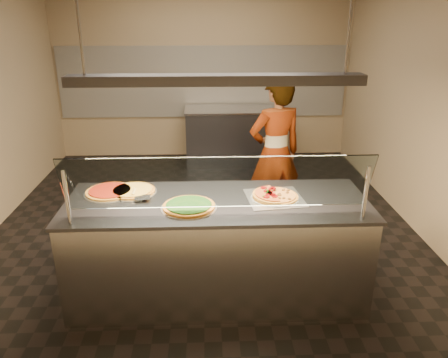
{
  "coord_description": "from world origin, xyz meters",
  "views": [
    {
      "loc": [
        0.04,
        -4.58,
        2.45
      ],
      "look_at": [
        0.19,
        -0.9,
        1.02
      ],
      "focal_mm": 35.0,
      "sensor_mm": 36.0,
      "label": 1
    }
  ],
  "objects_px": {
    "pizza_cheese": "(133,190)",
    "worker": "(275,154)",
    "perforated_tray": "(275,197)",
    "pizza_spinach": "(189,206)",
    "heat_lamp_housing": "(216,80)",
    "serving_counter": "(217,248)",
    "sneeze_guard": "(218,184)",
    "half_pizza_sausage": "(286,195)",
    "pizza_tomato": "(110,191)",
    "half_pizza_pepperoni": "(264,195)",
    "prep_table": "(233,136)",
    "pizza_spatula": "(137,194)"
  },
  "relations": [
    {
      "from": "pizza_cheese",
      "to": "worker",
      "type": "height_order",
      "value": "worker"
    },
    {
      "from": "perforated_tray",
      "to": "pizza_spinach",
      "type": "bearing_deg",
      "value": -167.16
    },
    {
      "from": "pizza_cheese",
      "to": "heat_lamp_housing",
      "type": "relative_size",
      "value": 0.19
    },
    {
      "from": "serving_counter",
      "to": "heat_lamp_housing",
      "type": "xyz_separation_m",
      "value": [
        0.0,
        -0.0,
        1.48
      ]
    },
    {
      "from": "sneeze_guard",
      "to": "pizza_cheese",
      "type": "relative_size",
      "value": 5.5
    },
    {
      "from": "pizza_cheese",
      "to": "perforated_tray",
      "type": "bearing_deg",
      "value": -8.65
    },
    {
      "from": "half_pizza_sausage",
      "to": "pizza_cheese",
      "type": "xyz_separation_m",
      "value": [
        -1.35,
        0.19,
        -0.01
      ]
    },
    {
      "from": "pizza_tomato",
      "to": "half_pizza_pepperoni",
      "type": "bearing_deg",
      "value": -7.73
    },
    {
      "from": "serving_counter",
      "to": "half_pizza_sausage",
      "type": "xyz_separation_m",
      "value": [
        0.6,
        0.03,
        0.49
      ]
    },
    {
      "from": "sneeze_guard",
      "to": "pizza_spinach",
      "type": "xyz_separation_m",
      "value": [
        -0.24,
        0.21,
        -0.28
      ]
    },
    {
      "from": "pizza_tomato",
      "to": "prep_table",
      "type": "distance_m",
      "value": 3.77
    },
    {
      "from": "pizza_tomato",
      "to": "worker",
      "type": "distance_m",
      "value": 2.03
    },
    {
      "from": "sneeze_guard",
      "to": "heat_lamp_housing",
      "type": "distance_m",
      "value": 0.8
    },
    {
      "from": "sneeze_guard",
      "to": "half_pizza_pepperoni",
      "type": "height_order",
      "value": "sneeze_guard"
    },
    {
      "from": "serving_counter",
      "to": "prep_table",
      "type": "distance_m",
      "value": 3.74
    },
    {
      "from": "half_pizza_pepperoni",
      "to": "pizza_spatula",
      "type": "distance_m",
      "value": 1.1
    },
    {
      "from": "perforated_tray",
      "to": "heat_lamp_housing",
      "type": "distance_m",
      "value": 1.13
    },
    {
      "from": "heat_lamp_housing",
      "to": "perforated_tray",
      "type": "bearing_deg",
      "value": 3.83
    },
    {
      "from": "half_pizza_sausage",
      "to": "pizza_cheese",
      "type": "distance_m",
      "value": 1.36
    },
    {
      "from": "prep_table",
      "to": "perforated_tray",
      "type": "bearing_deg",
      "value": -87.81
    },
    {
      "from": "half_pizza_sausage",
      "to": "pizza_cheese",
      "type": "height_order",
      "value": "half_pizza_sausage"
    },
    {
      "from": "half_pizza_sausage",
      "to": "pizza_spinach",
      "type": "bearing_deg",
      "value": -168.69
    },
    {
      "from": "half_pizza_pepperoni",
      "to": "pizza_cheese",
      "type": "height_order",
      "value": "half_pizza_pepperoni"
    },
    {
      "from": "pizza_tomato",
      "to": "pizza_spatula",
      "type": "xyz_separation_m",
      "value": [
        0.26,
        -0.11,
        0.01
      ]
    },
    {
      "from": "pizza_cheese",
      "to": "prep_table",
      "type": "xyz_separation_m",
      "value": [
        1.11,
        3.5,
        -0.48
      ]
    },
    {
      "from": "serving_counter",
      "to": "worker",
      "type": "xyz_separation_m",
      "value": [
        0.71,
        1.39,
        0.43
      ]
    },
    {
      "from": "perforated_tray",
      "to": "pizza_spatula",
      "type": "bearing_deg",
      "value": 176.3
    },
    {
      "from": "prep_table",
      "to": "half_pizza_pepperoni",
      "type": "bearing_deg",
      "value": -89.23
    },
    {
      "from": "pizza_spinach",
      "to": "pizza_cheese",
      "type": "xyz_separation_m",
      "value": [
        -0.51,
        0.36,
        -0.0
      ]
    },
    {
      "from": "serving_counter",
      "to": "heat_lamp_housing",
      "type": "height_order",
      "value": "heat_lamp_housing"
    },
    {
      "from": "heat_lamp_housing",
      "to": "pizza_spinach",
      "type": "bearing_deg",
      "value": -150.3
    },
    {
      "from": "sneeze_guard",
      "to": "pizza_cheese",
      "type": "distance_m",
      "value": 0.98
    },
    {
      "from": "serving_counter",
      "to": "pizza_spinach",
      "type": "relative_size",
      "value": 5.59
    },
    {
      "from": "sneeze_guard",
      "to": "perforated_tray",
      "type": "height_order",
      "value": "sneeze_guard"
    },
    {
      "from": "sneeze_guard",
      "to": "pizza_spatula",
      "type": "bearing_deg",
      "value": 146.69
    },
    {
      "from": "sneeze_guard",
      "to": "heat_lamp_housing",
      "type": "xyz_separation_m",
      "value": [
        -0.0,
        0.34,
        0.72
      ]
    },
    {
      "from": "perforated_tray",
      "to": "half_pizza_pepperoni",
      "type": "xyz_separation_m",
      "value": [
        -0.09,
        0.0,
        0.03
      ]
    },
    {
      "from": "pizza_cheese",
      "to": "pizza_tomato",
      "type": "height_order",
      "value": "same"
    },
    {
      "from": "perforated_tray",
      "to": "pizza_spinach",
      "type": "xyz_separation_m",
      "value": [
        -0.74,
        -0.17,
        0.01
      ]
    },
    {
      "from": "pizza_tomato",
      "to": "pizza_spatula",
      "type": "height_order",
      "value": "pizza_spatula"
    },
    {
      "from": "pizza_cheese",
      "to": "half_pizza_pepperoni",
      "type": "bearing_deg",
      "value": -9.3
    },
    {
      "from": "serving_counter",
      "to": "sneeze_guard",
      "type": "bearing_deg",
      "value": -90.0
    },
    {
      "from": "perforated_tray",
      "to": "pizza_cheese",
      "type": "xyz_separation_m",
      "value": [
        -1.25,
        0.19,
        0.01
      ]
    },
    {
      "from": "pizza_spinach",
      "to": "pizza_spatula",
      "type": "xyz_separation_m",
      "value": [
        -0.45,
        0.25,
        0.01
      ]
    },
    {
      "from": "half_pizza_sausage",
      "to": "prep_table",
      "type": "height_order",
      "value": "half_pizza_sausage"
    },
    {
      "from": "sneeze_guard",
      "to": "prep_table",
      "type": "distance_m",
      "value": 4.15
    },
    {
      "from": "half_pizza_sausage",
      "to": "prep_table",
      "type": "relative_size",
      "value": 0.26
    },
    {
      "from": "pizza_cheese",
      "to": "pizza_spatula",
      "type": "relative_size",
      "value": 1.82
    },
    {
      "from": "worker",
      "to": "half_pizza_pepperoni",
      "type": "bearing_deg",
      "value": 58.69
    },
    {
      "from": "sneeze_guard",
      "to": "pizza_tomato",
      "type": "height_order",
      "value": "sneeze_guard"
    }
  ]
}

